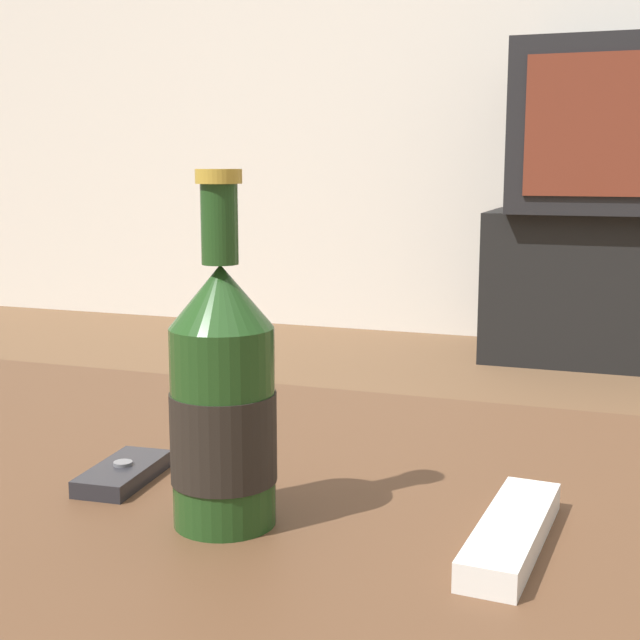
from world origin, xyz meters
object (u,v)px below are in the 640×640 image
Objects in this scene: remote_control at (512,533)px; tv_stand at (611,287)px; cell_phone at (123,473)px; beer_bottle at (223,401)px; television at (620,128)px.

tv_stand is at bearing 93.95° from remote_control.
cell_phone is 0.58× the size of remote_control.
beer_bottle is at bearing -168.25° from remote_control.
television reaches higher than beer_bottle.
beer_bottle is at bearing -27.11° from cell_phone.
beer_bottle is 0.22m from remote_control.
tv_stand is 2.68m from remote_control.
remote_control is (0.32, -0.02, 0.00)m from cell_phone.
cell_phone is (-0.31, -2.66, 0.17)m from tv_stand.
remote_control reaches higher than cell_phone.
television is 2.70m from remote_control.
beer_bottle is at bearing -94.15° from tv_stand.
television is at bearing 93.95° from remote_control.
television is 2.70m from cell_phone.
tv_stand is 3.33× the size of beer_bottle.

